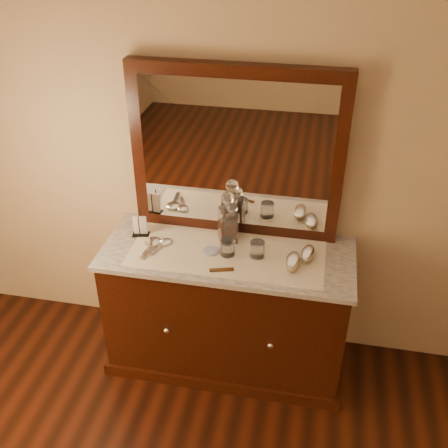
{
  "coord_description": "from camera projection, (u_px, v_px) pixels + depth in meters",
  "views": [
    {
      "loc": [
        0.46,
        -0.44,
        2.59
      ],
      "look_at": [
        0.0,
        1.85,
        1.1
      ],
      "focal_mm": 42.1,
      "sensor_mm": 36.0,
      "label": 1
    }
  ],
  "objects": [
    {
      "name": "dresser_cabinet",
      "position": [
        227.0,
        310.0,
        3.22
      ],
      "size": [
        1.4,
        0.55,
        0.82
      ],
      "primitive_type": "cube",
      "color": "black",
      "rests_on": "floor"
    },
    {
      "name": "dresser_plinth",
      "position": [
        227.0,
        353.0,
        3.42
      ],
      "size": [
        1.46,
        0.59,
        0.08
      ],
      "primitive_type": "cube",
      "color": "black",
      "rests_on": "floor"
    },
    {
      "name": "knob_left",
      "position": [
        167.0,
        331.0,
        3.02
      ],
      "size": [
        0.04,
        0.04,
        0.04
      ],
      "primitive_type": "sphere",
      "color": "silver",
      "rests_on": "dresser_cabinet"
    },
    {
      "name": "knob_right",
      "position": [
        270.0,
        345.0,
        2.92
      ],
      "size": [
        0.04,
        0.04,
        0.04
      ],
      "primitive_type": "sphere",
      "color": "silver",
      "rests_on": "dresser_cabinet"
    },
    {
      "name": "marble_top",
      "position": [
        227.0,
        254.0,
        3.0
      ],
      "size": [
        1.44,
        0.59,
        0.03
      ],
      "primitive_type": "cube",
      "color": "white",
      "rests_on": "dresser_cabinet"
    },
    {
      "name": "mirror_frame",
      "position": [
        236.0,
        154.0,
        2.92
      ],
      "size": [
        1.2,
        0.08,
        1.0
      ],
      "primitive_type": "cube",
      "color": "black",
      "rests_on": "marble_top"
    },
    {
      "name": "mirror_glass",
      "position": [
        235.0,
        156.0,
        2.89
      ],
      "size": [
        1.06,
        0.01,
        0.86
      ],
      "primitive_type": "cube",
      "color": "white",
      "rests_on": "marble_top"
    },
    {
      "name": "lace_runner",
      "position": [
        227.0,
        253.0,
        2.97
      ],
      "size": [
        1.1,
        0.45,
        0.0
      ],
      "primitive_type": "cube",
      "color": "silver",
      "rests_on": "marble_top"
    },
    {
      "name": "pin_dish",
      "position": [
        211.0,
        251.0,
        2.97
      ],
      "size": [
        0.11,
        0.11,
        0.02
      ],
      "primitive_type": "cylinder",
      "rotation": [
        0.0,
        0.0,
        -0.27
      ],
      "color": "white",
      "rests_on": "lace_runner"
    },
    {
      "name": "comb",
      "position": [
        222.0,
        270.0,
        2.83
      ],
      "size": [
        0.13,
        0.06,
        0.01
      ],
      "primitive_type": "cube",
      "rotation": [
        0.0,
        0.0,
        0.28
      ],
      "color": "brown",
      "rests_on": "lace_runner"
    },
    {
      "name": "napkin_rack",
      "position": [
        140.0,
        226.0,
        3.1
      ],
      "size": [
        0.11,
        0.07,
        0.15
      ],
      "color": "black",
      "rests_on": "marble_top"
    },
    {
      "name": "decanter_left",
      "position": [
        227.0,
        221.0,
        3.03
      ],
      "size": [
        0.12,
        0.12,
        0.31
      ],
      "color": "#893913",
      "rests_on": "lace_runner"
    },
    {
      "name": "decanter_right",
      "position": [
        232.0,
        226.0,
        3.03
      ],
      "size": [
        0.08,
        0.08,
        0.26
      ],
      "color": "#893913",
      "rests_on": "lace_runner"
    },
    {
      "name": "brush_near",
      "position": [
        293.0,
        262.0,
        2.86
      ],
      "size": [
        0.08,
        0.17,
        0.05
      ],
      "color": "#8B7B55",
      "rests_on": "lace_runner"
    },
    {
      "name": "brush_far",
      "position": [
        308.0,
        254.0,
        2.92
      ],
      "size": [
        0.08,
        0.17,
        0.04
      ],
      "color": "#8B7B55",
      "rests_on": "lace_runner"
    },
    {
      "name": "hand_mirror_outer",
      "position": [
        152.0,
        244.0,
        3.03
      ],
      "size": [
        0.1,
        0.23,
        0.02
      ],
      "color": "silver",
      "rests_on": "lace_runner"
    },
    {
      "name": "hand_mirror_inner",
      "position": [
        163.0,
        243.0,
        3.04
      ],
      "size": [
        0.1,
        0.19,
        0.02
      ],
      "color": "silver",
      "rests_on": "lace_runner"
    },
    {
      "name": "tumblers",
      "position": [
        242.0,
        248.0,
        2.93
      ],
      "size": [
        0.25,
        0.1,
        0.09
      ],
      "color": "white",
      "rests_on": "lace_runner"
    }
  ]
}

